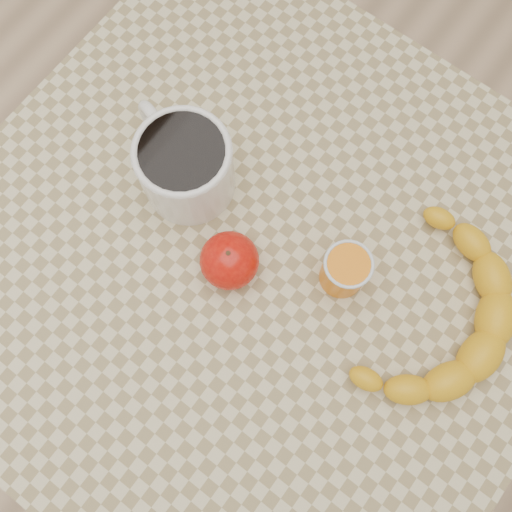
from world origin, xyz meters
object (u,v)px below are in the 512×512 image
Objects in this scene: apple at (229,261)px; banana at (438,317)px; coffee_mug at (184,164)px; table at (256,275)px; orange_juice_glass at (345,270)px.

banana is (0.24, 0.10, -0.01)m from apple.
coffee_mug reaches higher than apple.
orange_juice_glass is at bearing 25.21° from table.
banana is (0.12, 0.02, -0.01)m from orange_juice_glass.
coffee_mug is 0.59× the size of banana.
apple is 0.26m from banana.
banana is (0.22, 0.07, 0.11)m from table.
coffee_mug reaches higher than orange_juice_glass.
apple is (0.12, -0.06, -0.02)m from coffee_mug.
table is 0.20m from coffee_mug.
apple is at bearing -157.81° from banana.
banana is at bearing 21.85° from apple.
orange_juice_glass is at bearing 3.30° from coffee_mug.
coffee_mug is 0.13m from apple.
coffee_mug reaches higher than banana.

